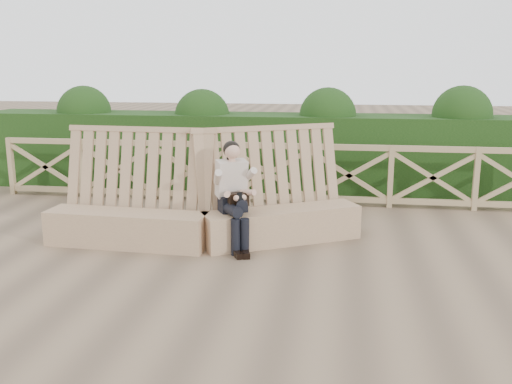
# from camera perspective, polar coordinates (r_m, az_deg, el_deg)

# --- Properties ---
(ground) EXTENTS (60.00, 60.00, 0.00)m
(ground) POSITION_cam_1_polar(r_m,az_deg,el_deg) (7.06, -2.43, -7.79)
(ground) COLOR brown
(ground) RESTS_ON ground
(bench) EXTENTS (4.34, 1.78, 1.61)m
(bench) POSITION_cam_1_polar(r_m,az_deg,el_deg) (8.05, -5.13, -2.20)
(bench) COLOR #957155
(bench) RESTS_ON ground
(woman) EXTENTS (0.63, 0.91, 1.46)m
(woman) POSITION_cam_1_polar(r_m,az_deg,el_deg) (7.73, -2.22, 0.09)
(woman) COLOR black
(woman) RESTS_ON ground
(guardrail) EXTENTS (10.10, 0.09, 1.10)m
(guardrail) POSITION_cam_1_polar(r_m,az_deg,el_deg) (10.25, 1.25, 1.91)
(guardrail) COLOR #958157
(guardrail) RESTS_ON ground
(hedge) EXTENTS (12.00, 1.20, 1.50)m
(hedge) POSITION_cam_1_polar(r_m,az_deg,el_deg) (11.40, 2.03, 3.99)
(hedge) COLOR black
(hedge) RESTS_ON ground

